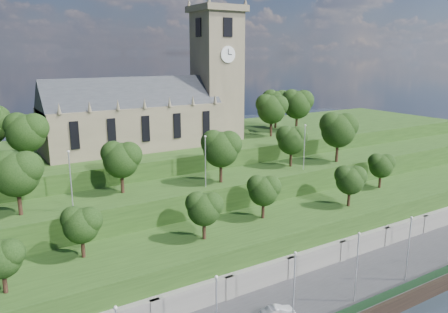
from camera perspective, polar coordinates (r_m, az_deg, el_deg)
retaining_wall at (r=60.74m, az=4.42°, el=-15.98°), size 160.00×2.10×5.00m
embankment_lower at (r=64.44m, az=1.22°, el=-12.62°), size 160.00×12.00×8.00m
embankment_upper at (r=72.35m, az=-3.54°, el=-7.93°), size 160.00×10.00×12.00m
hilltop at (r=90.02m, az=-9.88°, el=-2.80°), size 160.00×32.00×15.00m
church at (r=83.71m, az=-8.75°, el=6.54°), size 38.60×12.35×27.60m
trees_lower at (r=62.58m, az=3.20°, el=-5.10°), size 67.44×8.45×6.80m
trees_upper at (r=70.41m, az=0.15°, el=1.55°), size 61.95×8.81×9.53m
trees_hilltop at (r=81.33m, az=-9.88°, el=5.54°), size 75.52×15.92×10.62m
lamp_posts_promenade at (r=50.90m, az=9.14°, el=-16.21°), size 60.36×0.36×9.23m
lamp_posts_upper at (r=66.64m, az=-2.45°, el=-0.14°), size 40.36×0.36×8.16m
car_middle at (r=54.68m, az=7.05°, el=-19.47°), size 4.27×2.30×1.34m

